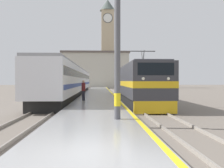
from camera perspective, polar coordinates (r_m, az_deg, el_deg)
ground_plane at (r=36.53m, az=-3.06°, el=-2.70°), size 200.00×200.00×0.00m
platform at (r=31.53m, az=-3.12°, el=-2.86°), size 4.17×140.00×0.42m
rail_track_near at (r=31.73m, az=3.69°, el=-3.16°), size 2.83×140.00×0.16m
rail_track_far at (r=31.76m, az=-9.49°, el=-3.16°), size 2.83×140.00×0.16m
locomotive_train at (r=26.43m, az=4.96°, el=0.05°), size 2.92×20.06×4.62m
passenger_train at (r=37.20m, az=-8.48°, el=0.61°), size 2.92×41.33×3.91m
catenary_mast at (r=12.17m, az=1.69°, el=9.54°), size 3.01×0.30×7.30m
person_on_platform at (r=23.45m, az=-6.24°, el=-1.26°), size 0.34×0.34×1.81m
clock_tower at (r=81.37m, az=-0.97°, el=9.32°), size 4.75×4.75×27.05m
station_building at (r=73.81m, az=-3.60°, el=3.04°), size 18.82×7.08×10.25m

